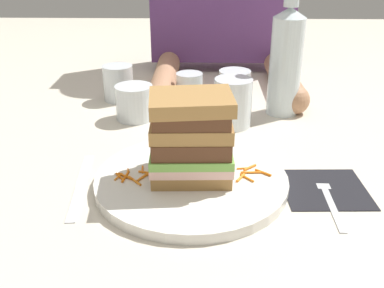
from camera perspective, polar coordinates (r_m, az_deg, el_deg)
The scene contains 28 objects.
ground_plane at distance 0.68m, azimuth -0.11°, elevation -5.66°, with size 3.00×3.00×0.00m, color beige.
main_plate at distance 0.69m, azimuth -0.06°, elevation -4.72°, with size 0.30×0.30×0.02m, color white.
sandwich at distance 0.65m, azimuth -0.01°, elevation 0.82°, with size 0.13×0.10×0.13m.
carrot_shred_0 at distance 0.68m, azimuth -6.40°, elevation -4.41°, with size 0.00×0.00×0.03m, color orange.
carrot_shred_1 at distance 0.70m, azimuth -8.32°, elevation -3.62°, with size 0.00×0.00×0.02m, color orange.
carrot_shred_2 at distance 0.69m, azimuth -6.14°, elevation -3.64°, with size 0.00×0.00×0.02m, color orange.
carrot_shred_3 at distance 0.68m, azimuth -6.24°, elevation -4.18°, with size 0.00×0.00×0.02m, color orange.
carrot_shred_4 at distance 0.69m, azimuth -8.52°, elevation -3.98°, with size 0.00×0.00×0.03m, color orange.
carrot_shred_5 at distance 0.68m, azimuth -9.56°, elevation -4.34°, with size 0.00×0.00×0.02m, color orange.
carrot_shred_6 at distance 0.68m, azimuth -8.58°, elevation -4.27°, with size 0.00×0.00×0.03m, color orange.
carrot_shred_7 at distance 0.70m, azimuth -6.42°, elevation -3.28°, with size 0.00×0.00×0.02m, color orange.
carrot_shred_8 at distance 0.69m, azimuth -9.32°, elevation -4.15°, with size 0.00×0.00×0.02m, color orange.
carrot_shred_9 at distance 0.67m, azimuth -7.39°, elevation -4.74°, with size 0.00×0.00×0.03m, color orange.
carrot_shred_10 at distance 0.70m, azimuth 9.18°, elevation -3.66°, with size 0.00×0.00×0.03m, color orange.
carrot_shred_11 at distance 0.71m, azimuth 6.74°, elevation -3.13°, with size 0.00×0.00×0.02m, color orange.
carrot_shred_12 at distance 0.71m, azimuth 7.50°, elevation -3.01°, with size 0.00×0.00×0.03m, color orange.
carrot_shred_13 at distance 0.68m, azimuth 6.30°, elevation -4.39°, with size 0.00×0.00×0.02m, color orange.
carrot_shred_14 at distance 0.68m, azimuth 7.14°, elevation -4.49°, with size 0.00×0.00×0.03m, color orange.
carrot_shred_15 at distance 0.69m, azimuth 7.62°, elevation -3.66°, with size 0.00×0.00×0.03m, color orange.
napkin_dark at distance 0.71m, azimuth 16.77°, elevation -5.56°, with size 0.13×0.12×0.00m, color black.
fork at distance 0.69m, azimuth 17.21°, elevation -6.30°, with size 0.02×0.17×0.00m.
knife at distance 0.70m, azimuth -14.28°, elevation -5.38°, with size 0.04×0.20×0.00m.
juice_glass at distance 0.89m, azimuth 5.28°, elevation 5.08°, with size 0.08×0.08×0.10m.
water_bottle at distance 0.95m, azimuth 12.03°, elevation 10.50°, with size 0.07×0.07×0.26m.
empty_tumbler_0 at distance 1.05m, azimuth -9.49°, elevation 7.79°, with size 0.07×0.07×0.08m, color silver.
empty_tumbler_1 at distance 1.01m, azimuth -0.34°, elevation 7.21°, with size 0.06×0.06×0.07m, color silver.
empty_tumbler_2 at distance 0.93m, azimuth -7.44°, elevation 5.35°, with size 0.08×0.08×0.07m, color silver.
empty_tumbler_3 at distance 1.02m, azimuth 5.50°, elevation 7.31°, with size 0.07×0.07×0.08m, color silver.
Camera 1 is at (0.01, -0.58, 0.35)m, focal length 41.29 mm.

